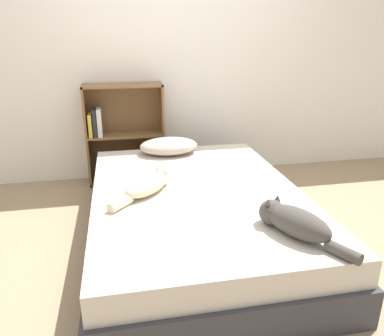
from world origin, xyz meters
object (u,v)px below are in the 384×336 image
object	(u,v)px
pillow	(169,146)
cat_light	(148,185)
bed	(196,215)
bookshelf	(122,132)
cat_dark	(293,221)

from	to	relation	value
pillow	cat_light	size ratio (longest dim) A/B	1.05
bed	bookshelf	world-z (taller)	bookshelf
bed	cat_dark	bearing A→B (deg)	-60.77
bed	cat_dark	distance (m)	0.82
cat_light	pillow	bearing A→B (deg)	25.63
cat_light	bookshelf	world-z (taller)	bookshelf
pillow	bookshelf	bearing A→B (deg)	130.65
bookshelf	pillow	bearing A→B (deg)	-49.35
cat_dark	bed	bearing A→B (deg)	0.96
cat_light	cat_dark	distance (m)	0.98
cat_dark	bookshelf	size ratio (longest dim) A/B	0.57
bed	cat_light	size ratio (longest dim) A/B	4.27
pillow	cat_dark	distance (m)	1.56
pillow	bed	bearing A→B (deg)	-84.89
bed	cat_light	xyz separation A→B (m)	(-0.33, 0.01, 0.26)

